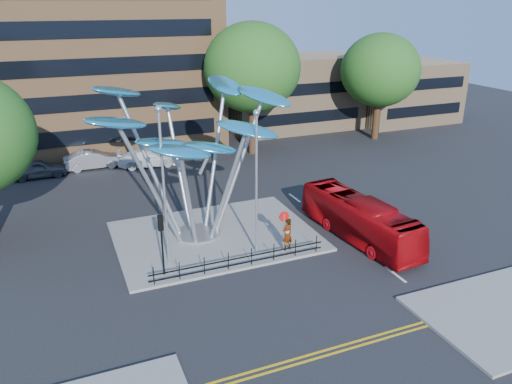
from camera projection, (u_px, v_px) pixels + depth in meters
name	position (u px, v px, depth m)	size (l,w,h in m)	color
ground	(270.00, 281.00, 26.13)	(120.00, 120.00, 0.00)	black
traffic_island	(216.00, 236.00, 30.92)	(12.00, 9.00, 0.15)	slate
double_yellow_near	(328.00, 350.00, 20.96)	(40.00, 0.12, 0.01)	gold
double_yellow_far	(331.00, 354.00, 20.70)	(40.00, 0.12, 0.01)	gold
low_building_near	(291.00, 93.00, 56.28)	(15.00, 8.00, 8.00)	tan
low_building_far	(403.00, 92.00, 59.75)	(12.00, 8.00, 7.00)	tan
tree_right	(252.00, 68.00, 45.07)	(8.80, 8.80, 12.11)	black
tree_far	(380.00, 70.00, 50.42)	(8.00, 8.00, 10.81)	black
leaf_sculpture	(191.00, 128.00, 28.68)	(12.72, 9.54, 9.51)	#9EA0A5
street_lamp_left	(163.00, 175.00, 25.61)	(0.36, 0.36, 8.80)	#9EA0A5
street_lamp_right	(256.00, 171.00, 27.07)	(0.36, 0.36, 8.30)	#9EA0A5
traffic_light_island	(161.00, 232.00, 25.56)	(0.28, 0.18, 3.42)	black
no_entry_sign_island	(284.00, 224.00, 28.37)	(0.60, 0.10, 2.45)	#9EA0A5
pedestrian_railing_front	(240.00, 260.00, 27.04)	(10.00, 0.06, 1.00)	black
red_bus	(359.00, 219.00, 30.32)	(2.21, 9.43, 2.63)	#9D070C
pedestrian	(287.00, 234.00, 28.72)	(0.72, 0.47, 1.98)	gray
parked_car_left	(38.00, 169.00, 41.09)	(1.82, 4.52, 1.54)	#414348
parked_car_mid	(93.00, 160.00, 43.32)	(1.70, 4.88, 1.61)	#9D9EA4
parked_car_right	(148.00, 158.00, 43.98)	(2.10, 5.17, 1.50)	silver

